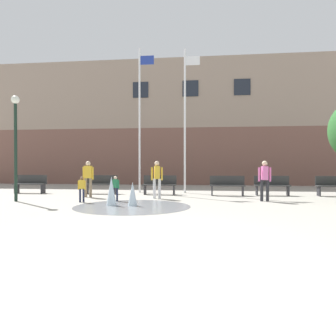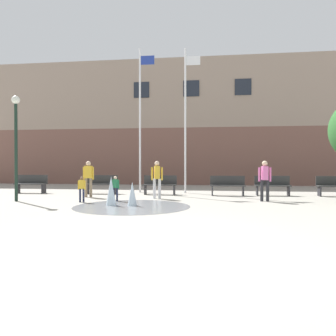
# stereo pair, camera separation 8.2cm
# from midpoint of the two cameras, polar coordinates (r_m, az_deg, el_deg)

# --- Properties ---
(ground_plane) EXTENTS (100.00, 100.00, 0.00)m
(ground_plane) POSITION_cam_midpoint_polar(r_m,az_deg,el_deg) (6.16, -5.01, -13.09)
(ground_plane) COLOR #9E998E
(library_building) EXTENTS (36.00, 6.05, 8.86)m
(library_building) POSITION_cam_midpoint_polar(r_m,az_deg,el_deg) (25.86, 4.19, 7.31)
(library_building) COLOR brown
(library_building) RESTS_ON ground
(splash_fountain) EXTENTS (4.02, 4.02, 1.03)m
(splash_fountain) POSITION_cam_midpoint_polar(r_m,az_deg,el_deg) (11.57, -7.81, -5.06)
(splash_fountain) COLOR gray
(splash_fountain) RESTS_ON ground
(park_bench_far_left) EXTENTS (1.60, 0.44, 0.91)m
(park_bench_far_left) POSITION_cam_midpoint_polar(r_m,az_deg,el_deg) (17.80, -22.95, -2.51)
(park_bench_far_left) COLOR #28282D
(park_bench_far_left) RESTS_ON ground
(park_bench_left_of_flagpoles) EXTENTS (1.60, 0.44, 0.91)m
(park_bench_left_of_flagpoles) POSITION_cam_midpoint_polar(r_m,az_deg,el_deg) (16.45, -11.74, -2.74)
(park_bench_left_of_flagpoles) COLOR #28282D
(park_bench_left_of_flagpoles) RESTS_ON ground
(park_bench_under_left_flagpole) EXTENTS (1.60, 0.44, 0.91)m
(park_bench_under_left_flagpole) POSITION_cam_midpoint_polar(r_m,az_deg,el_deg) (15.73, -1.62, -2.88)
(park_bench_under_left_flagpole) COLOR #28282D
(park_bench_under_left_flagpole) RESTS_ON ground
(park_bench_center) EXTENTS (1.60, 0.44, 0.91)m
(park_bench_center) POSITION_cam_midpoint_polar(r_m,az_deg,el_deg) (15.44, 10.12, -2.96)
(park_bench_center) COLOR #28282D
(park_bench_center) RESTS_ON ground
(park_bench_near_trashcan) EXTENTS (1.60, 0.44, 0.91)m
(park_bench_near_trashcan) POSITION_cam_midpoint_polar(r_m,az_deg,el_deg) (15.94, 17.52, -2.87)
(park_bench_near_trashcan) COLOR #28282D
(park_bench_near_trashcan) RESTS_ON ground
(park_bench_far_right) EXTENTS (1.60, 0.44, 0.91)m
(park_bench_far_right) POSITION_cam_midpoint_polar(r_m,az_deg,el_deg) (16.67, 26.88, -2.75)
(park_bench_far_right) COLOR #28282D
(park_bench_far_right) RESTS_ON ground
(adult_in_red) EXTENTS (0.50, 0.35, 1.59)m
(adult_in_red) POSITION_cam_midpoint_polar(r_m,az_deg,el_deg) (13.37, 16.31, -1.60)
(adult_in_red) COLOR #28282D
(adult_in_red) RESTS_ON ground
(child_running) EXTENTS (0.31, 0.21, 0.99)m
(child_running) POSITION_cam_midpoint_polar(r_m,az_deg,el_deg) (12.92, -14.96, -3.25)
(child_running) COLOR #1E233D
(child_running) RESTS_ON ground
(adult_watching) EXTENTS (0.50, 0.38, 1.59)m
(adult_watching) POSITION_cam_midpoint_polar(r_m,az_deg,el_deg) (13.84, -2.12, -1.49)
(adult_watching) COLOR silver
(adult_watching) RESTS_ON ground
(child_with_pink_shirt) EXTENTS (0.31, 0.22, 0.99)m
(child_with_pink_shirt) POSITION_cam_midpoint_polar(r_m,az_deg,el_deg) (13.10, -9.32, -3.18)
(child_with_pink_shirt) COLOR #1E233D
(child_with_pink_shirt) RESTS_ON ground
(adult_near_bench) EXTENTS (0.50, 0.25, 1.59)m
(adult_near_bench) POSITION_cam_midpoint_polar(r_m,az_deg,el_deg) (14.83, -13.89, -1.36)
(adult_near_bench) COLOR #89755B
(adult_near_bench) RESTS_ON ground
(flagpole_left) EXTENTS (0.80, 0.10, 7.41)m
(flagpole_left) POSITION_cam_midpoint_polar(r_m,az_deg,el_deg) (17.09, -5.01, 9.06)
(flagpole_left) COLOR silver
(flagpole_left) RESTS_ON ground
(flagpole_right) EXTENTS (0.80, 0.10, 7.29)m
(flagpole_right) POSITION_cam_midpoint_polar(r_m,az_deg,el_deg) (16.76, 2.93, 9.02)
(flagpole_right) COLOR silver
(flagpole_right) RESTS_ON ground
(lamp_post_left_lane) EXTENTS (0.32, 0.32, 4.14)m
(lamp_post_left_lane) POSITION_cam_midpoint_polar(r_m,az_deg,el_deg) (14.19, -25.17, 5.56)
(lamp_post_left_lane) COLOR #192D23
(lamp_post_left_lane) RESTS_ON ground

